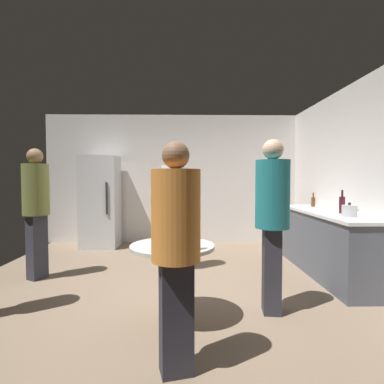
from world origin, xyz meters
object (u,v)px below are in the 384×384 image
person_in_orange_shirt (176,240)px  beer_bottle_amber (197,240)px  plastic_cup_red (182,237)px  person_in_white_shirt (173,201)px  wine_bottle_on_counter (342,204)px  kettle (350,211)px  person_in_olive_shirt (36,203)px  refrigerator (100,202)px  beer_bottle_brown (181,232)px  person_in_teal_shirt (272,212)px  beer_bottle_on_counter (313,202)px  foreground_table (172,256)px

person_in_orange_shirt → beer_bottle_amber: bearing=-29.2°
plastic_cup_red → person_in_white_shirt: size_ratio=0.06×
wine_bottle_on_counter → kettle: bearing=-105.4°
wine_bottle_on_counter → person_in_olive_shirt: bearing=178.0°
refrigerator → person_in_orange_shirt: 4.33m
refrigerator → kettle: refrigerator is taller
refrigerator → beer_bottle_brown: refrigerator is taller
plastic_cup_red → kettle: bearing=18.6°
beer_bottle_brown → person_in_teal_shirt: bearing=-1.3°
wine_bottle_on_counter → beer_bottle_brown: wine_bottle_on_counter is taller
beer_bottle_amber → kettle: bearing=26.8°
beer_bottle_brown → person_in_olive_shirt: bearing=151.0°
refrigerator → person_in_olive_shirt: bearing=-99.4°
refrigerator → person_in_olive_shirt: 1.98m
kettle → plastic_cup_red: kettle is taller
kettle → person_in_orange_shirt: 2.55m
beer_bottle_on_counter → person_in_white_shirt: person_in_white_shirt is taller
plastic_cup_red → person_in_teal_shirt: 0.94m
wine_bottle_on_counter → beer_bottle_brown: bearing=-156.0°
person_in_white_shirt → person_in_orange_shirt: 2.40m
refrigerator → wine_bottle_on_counter: (3.77, -2.09, 0.12)m
person_in_teal_shirt → beer_bottle_brown: bearing=6.0°
beer_bottle_amber → plastic_cup_red: bearing=115.9°
refrigerator → beer_bottle_brown: (1.65, -3.04, -0.08)m
person_in_teal_shirt → person_in_olive_shirt: size_ratio=0.99×
wine_bottle_on_counter → person_in_olive_shirt: size_ratio=0.18×
foreground_table → beer_bottle_brown: size_ratio=3.48×
refrigerator → foreground_table: refrigerator is taller
beer_bottle_amber → person_in_teal_shirt: bearing=25.4°
wine_bottle_on_counter → person_in_orange_shirt: (-2.15, -1.92, -0.08)m
person_in_teal_shirt → person_in_olive_shirt: bearing=-13.7°
beer_bottle_on_counter → person_in_olive_shirt: size_ratio=0.13×
foreground_table → person_in_teal_shirt: 1.09m
refrigerator → foreground_table: size_ratio=2.25×
foreground_table → beer_bottle_on_counter: bearing=43.4°
wine_bottle_on_counter → person_in_olive_shirt: 4.10m
beer_bottle_on_counter → person_in_orange_shirt: person_in_orange_shirt is taller
foreground_table → person_in_orange_shirt: bearing=-85.6°
person_in_white_shirt → person_in_orange_shirt: bearing=-9.0°
person_in_white_shirt → beer_bottle_brown: bearing=-6.3°
beer_bottle_on_counter → person_in_white_shirt: bearing=-168.0°
refrigerator → plastic_cup_red: bearing=-62.3°
kettle → beer_bottle_brown: bearing=-164.5°
foreground_table → person_in_olive_shirt: size_ratio=0.45×
person_in_white_shirt → person_in_teal_shirt: size_ratio=1.00×
person_in_orange_shirt → person_in_olive_shirt: (-1.95, 2.06, 0.10)m
beer_bottle_amber → person_in_teal_shirt: person_in_teal_shirt is taller
kettle → beer_bottle_brown: (-2.02, -0.56, -0.15)m
beer_bottle_on_counter → beer_bottle_brown: (-2.14, -1.90, -0.17)m
kettle → plastic_cup_red: (-2.01, -0.67, -0.18)m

